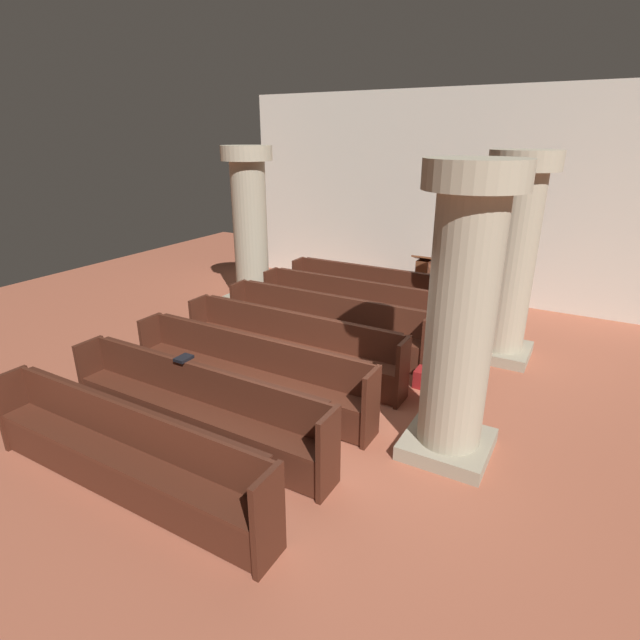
# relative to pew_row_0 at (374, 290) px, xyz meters

# --- Properties ---
(ground_plane) EXTENTS (19.20, 19.20, 0.00)m
(ground_plane) POSITION_rel_pew_row_0_xyz_m (0.77, -4.00, -0.51)
(ground_plane) COLOR #AD5B42
(back_wall) EXTENTS (10.00, 0.16, 4.50)m
(back_wall) POSITION_rel_pew_row_0_xyz_m (0.77, 2.08, 1.74)
(back_wall) COLOR silver
(back_wall) RESTS_ON ground
(pew_row_0) EXTENTS (3.77, 0.47, 0.96)m
(pew_row_0) POSITION_rel_pew_row_0_xyz_m (0.00, 0.00, 0.00)
(pew_row_0) COLOR #4C2316
(pew_row_0) RESTS_ON ground
(pew_row_1) EXTENTS (3.77, 0.46, 0.96)m
(pew_row_1) POSITION_rel_pew_row_0_xyz_m (0.00, -1.07, 0.00)
(pew_row_1) COLOR #4C2316
(pew_row_1) RESTS_ON ground
(pew_row_2) EXTENTS (3.77, 0.46, 0.96)m
(pew_row_2) POSITION_rel_pew_row_0_xyz_m (0.00, -2.14, 0.00)
(pew_row_2) COLOR #4C2316
(pew_row_2) RESTS_ON ground
(pew_row_3) EXTENTS (3.77, 0.46, 0.96)m
(pew_row_3) POSITION_rel_pew_row_0_xyz_m (0.00, -3.21, 0.00)
(pew_row_3) COLOR #4C2316
(pew_row_3) RESTS_ON ground
(pew_row_4) EXTENTS (3.77, 0.46, 0.96)m
(pew_row_4) POSITION_rel_pew_row_0_xyz_m (0.00, -4.28, 0.00)
(pew_row_4) COLOR #4C2316
(pew_row_4) RESTS_ON ground
(pew_row_5) EXTENTS (3.77, 0.47, 0.96)m
(pew_row_5) POSITION_rel_pew_row_0_xyz_m (0.00, -5.35, 0.00)
(pew_row_5) COLOR #4C2316
(pew_row_5) RESTS_ON ground
(pew_row_6) EXTENTS (3.77, 0.46, 0.96)m
(pew_row_6) POSITION_rel_pew_row_0_xyz_m (0.00, -6.42, 0.00)
(pew_row_6) COLOR #4C2316
(pew_row_6) RESTS_ON ground
(pillar_aisle_side) EXTENTS (1.06, 1.06, 3.36)m
(pillar_aisle_side) POSITION_rel_pew_row_0_xyz_m (2.74, -0.90, 1.24)
(pillar_aisle_side) COLOR #9F967E
(pillar_aisle_side) RESTS_ON ground
(pillar_far_side) EXTENTS (1.06, 1.06, 3.36)m
(pillar_far_side) POSITION_rel_pew_row_0_xyz_m (-2.69, -0.63, 1.24)
(pillar_far_side) COLOR #9F967E
(pillar_far_side) RESTS_ON ground
(pillar_aisle_rear) EXTENTS (1.06, 1.06, 3.36)m
(pillar_aisle_rear) POSITION_rel_pew_row_0_xyz_m (2.74, -4.02, 1.24)
(pillar_aisle_rear) COLOR #9F967E
(pillar_aisle_rear) RESTS_ON ground
(lectern) EXTENTS (0.48, 0.45, 1.08)m
(lectern) POSITION_rel_pew_row_0_xyz_m (0.63, 1.26, -0.06)
(lectern) COLOR brown
(lectern) RESTS_ON ground
(hymn_book) EXTENTS (0.15, 0.21, 0.04)m
(hymn_book) POSITION_rel_pew_row_0_xyz_m (-0.31, -5.16, 0.47)
(hymn_book) COLOR black
(hymn_book) RESTS_ON pew_row_5
(kneeler_box_red) EXTENTS (0.43, 0.30, 0.27)m
(kneeler_box_red) POSITION_rel_pew_row_0_xyz_m (2.06, -2.60, -0.38)
(kneeler_box_red) COLOR maroon
(kneeler_box_red) RESTS_ON ground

